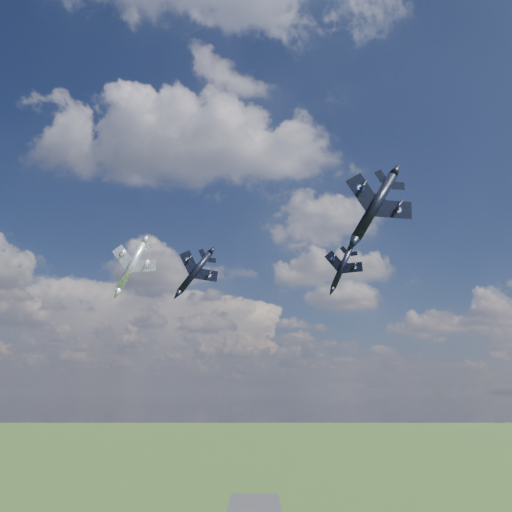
# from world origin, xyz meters

# --- Properties ---
(jet_lead_navy) EXTENTS (10.99, 14.05, 7.40)m
(jet_lead_navy) POSITION_xyz_m (-9.40, 18.21, 80.05)
(jet_lead_navy) COLOR black
(jet_right_navy) EXTENTS (12.69, 17.10, 9.13)m
(jet_right_navy) POSITION_xyz_m (20.40, -2.63, 85.26)
(jet_right_navy) COLOR black
(jet_high_navy) EXTENTS (11.99, 14.47, 6.25)m
(jet_high_navy) POSITION_xyz_m (20.41, 29.30, 83.60)
(jet_high_navy) COLOR black
(jet_left_silver) EXTENTS (10.53, 14.19, 6.80)m
(jet_left_silver) POSITION_xyz_m (-22.50, 21.65, 82.19)
(jet_left_silver) COLOR #9699A0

